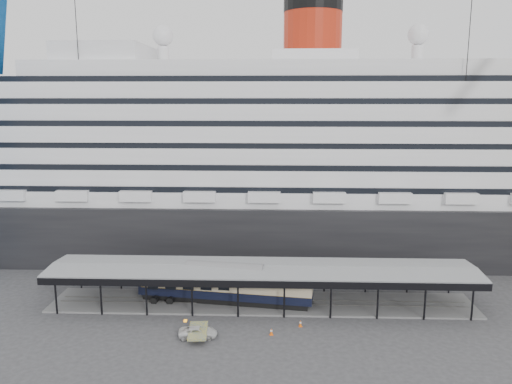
# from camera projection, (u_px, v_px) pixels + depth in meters

# --- Properties ---
(ground) EXTENTS (200.00, 200.00, 0.00)m
(ground) POSITION_uv_depth(u_px,v_px,m) (261.00, 320.00, 61.66)
(ground) COLOR #333336
(ground) RESTS_ON ground
(cruise_ship) EXTENTS (130.00, 30.00, 43.90)m
(cruise_ship) POSITION_uv_depth(u_px,v_px,m) (266.00, 147.00, 89.67)
(cruise_ship) COLOR black
(cruise_ship) RESTS_ON ground
(platform_canopy) EXTENTS (56.00, 9.18, 5.30)m
(platform_canopy) POSITION_uv_depth(u_px,v_px,m) (262.00, 287.00, 66.14)
(platform_canopy) COLOR slate
(platform_canopy) RESTS_ON ground
(port_truck) EXTENTS (4.56, 2.39, 1.23)m
(port_truck) POSITION_uv_depth(u_px,v_px,m) (198.00, 332.00, 57.15)
(port_truck) COLOR silver
(port_truck) RESTS_ON ground
(pullman_carriage) EXTENTS (23.47, 6.20, 22.85)m
(pullman_carriage) POSITION_uv_depth(u_px,v_px,m) (225.00, 284.00, 66.24)
(pullman_carriage) COLOR black
(pullman_carriage) RESTS_ON ground
(traffic_cone_left) EXTENTS (0.47, 0.47, 0.77)m
(traffic_cone_left) POSITION_uv_depth(u_px,v_px,m) (197.00, 325.00, 59.50)
(traffic_cone_left) COLOR #DD470C
(traffic_cone_left) RESTS_ON ground
(traffic_cone_mid) EXTENTS (0.53, 0.53, 0.83)m
(traffic_cone_mid) POSITION_uv_depth(u_px,v_px,m) (271.00, 332.00, 57.75)
(traffic_cone_mid) COLOR #F85E0D
(traffic_cone_mid) RESTS_ON ground
(traffic_cone_right) EXTENTS (0.53, 0.53, 0.83)m
(traffic_cone_right) POSITION_uv_depth(u_px,v_px,m) (300.00, 323.00, 59.87)
(traffic_cone_right) COLOR #E35B0C
(traffic_cone_right) RESTS_ON ground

